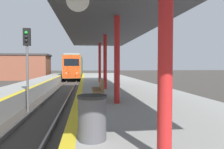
# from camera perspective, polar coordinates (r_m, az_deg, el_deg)

# --- Properties ---
(train) EXTENTS (2.67, 21.44, 4.22)m
(train) POSITION_cam_1_polar(r_m,az_deg,el_deg) (42.35, -9.63, 2.00)
(train) COLOR black
(train) RESTS_ON ground
(signal_mid) EXTENTS (0.36, 0.31, 4.38)m
(signal_mid) POSITION_cam_1_polar(r_m,az_deg,el_deg) (12.22, -21.30, 5.11)
(signal_mid) COLOR #595959
(signal_mid) RESTS_ON ground
(station_canopy) EXTENTS (4.69, 20.94, 3.62)m
(station_canopy) POSITION_cam_1_polar(r_m,az_deg,el_deg) (11.35, -0.63, 12.35)
(station_canopy) COLOR red
(station_canopy) RESTS_ON platform_right
(trash_bin) EXTENTS (0.59, 0.59, 0.90)m
(trash_bin) POSITION_cam_1_polar(r_m,az_deg,el_deg) (4.48, -5.17, -11.12)
(trash_bin) COLOR #4C4C51
(trash_bin) RESTS_ON platform_right
(bench) EXTENTS (0.44, 1.87, 0.92)m
(bench) POSITION_cam_1_polar(r_m,az_deg,el_deg) (9.39, -3.47, -3.72)
(bench) COLOR brown
(bench) RESTS_ON platform_right
(station_building) EXTENTS (8.92, 5.64, 4.34)m
(station_building) POSITION_cam_1_polar(r_m,az_deg,el_deg) (40.35, -22.22, 1.88)
(station_building) COLOR brown
(station_building) RESTS_ON ground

